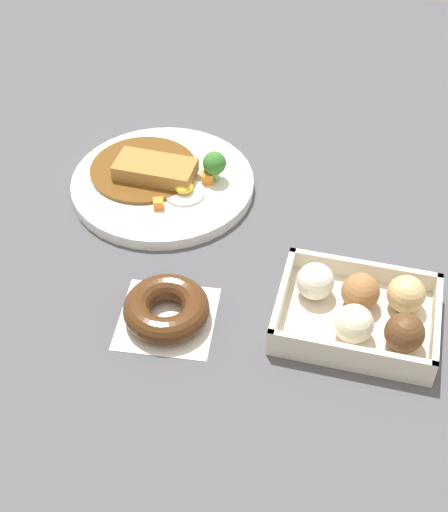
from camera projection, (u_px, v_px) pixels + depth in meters
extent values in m
plane|color=#4C4C51|center=(255.00, 214.00, 1.10)|extent=(1.60, 1.60, 0.00)
cylinder|color=white|center=(163.00, 184.00, 1.14)|extent=(0.28, 0.28, 0.02)
cylinder|color=brown|center=(144.00, 169.00, 1.15)|extent=(0.17, 0.17, 0.01)
cube|color=#A87538|center=(155.00, 169.00, 1.12)|extent=(0.12, 0.06, 0.02)
cylinder|color=white|center=(184.00, 193.00, 1.11)|extent=(0.06, 0.06, 0.00)
ellipsoid|color=yellow|center=(184.00, 187.00, 1.10)|extent=(0.03, 0.03, 0.02)
cylinder|color=#8CB766|center=(215.00, 174.00, 1.13)|extent=(0.01, 0.01, 0.02)
sphere|color=#387A2D|center=(214.00, 163.00, 1.11)|extent=(0.04, 0.04, 0.04)
cube|color=orange|center=(158.00, 204.00, 1.08)|extent=(0.02, 0.02, 0.01)
cube|color=orange|center=(207.00, 177.00, 1.12)|extent=(0.02, 0.02, 0.02)
cube|color=beige|center=(355.00, 321.00, 0.94)|extent=(0.20, 0.16, 0.01)
cube|color=beige|center=(436.00, 325.00, 0.91)|extent=(0.01, 0.16, 0.03)
cube|color=beige|center=(282.00, 296.00, 0.94)|extent=(0.01, 0.16, 0.03)
cube|color=beige|center=(364.00, 270.00, 0.98)|extent=(0.20, 0.01, 0.03)
cube|color=beige|center=(350.00, 355.00, 0.88)|extent=(0.20, 0.01, 0.03)
sphere|color=#DBB77A|center=(406.00, 294.00, 0.93)|extent=(0.05, 0.05, 0.05)
sphere|color=#9E6B3D|center=(360.00, 292.00, 0.94)|extent=(0.05, 0.05, 0.05)
sphere|color=silver|center=(315.00, 281.00, 0.95)|extent=(0.05, 0.05, 0.05)
sphere|color=brown|center=(405.00, 333.00, 0.89)|extent=(0.05, 0.05, 0.05)
sphere|color=#EFE5C6|center=(354.00, 324.00, 0.90)|extent=(0.05, 0.05, 0.05)
cube|color=white|center=(167.00, 318.00, 0.95)|extent=(0.14, 0.14, 0.00)
torus|color=#4C2B14|center=(166.00, 309.00, 0.94)|extent=(0.11, 0.11, 0.04)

